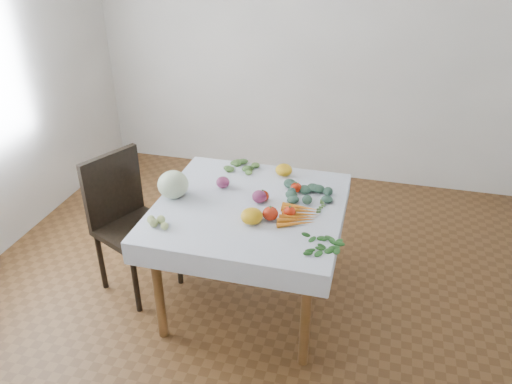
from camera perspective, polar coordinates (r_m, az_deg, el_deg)
ground at (r=3.47m, az=-0.69°, el=-12.24°), size 4.00×4.00×0.00m
back_wall at (r=4.66m, az=5.97°, el=17.30°), size 4.00×0.04×2.70m
table at (r=3.08m, az=-0.76°, el=-3.09°), size 1.00×1.00×0.75m
tablecloth at (r=3.03m, az=-0.77°, el=-1.50°), size 1.12×1.12×0.01m
chair at (r=3.43m, az=-14.63°, el=-2.50°), size 0.58×0.58×0.96m
cabbage at (r=3.11m, az=-9.46°, el=0.85°), size 0.25×0.25×0.17m
tomato_a at (r=3.05m, az=0.77°, el=-0.45°), size 0.09×0.09×0.07m
tomato_b at (r=3.16m, az=4.60°, el=0.52°), size 0.09×0.09×0.06m
tomato_c at (r=2.86m, az=1.64°, el=-2.48°), size 0.10×0.10×0.08m
tomato_d at (r=2.90m, az=3.86°, el=-2.27°), size 0.08×0.08×0.06m
heirloom_back at (r=3.36m, az=3.20°, el=2.54°), size 0.14×0.14×0.08m
heirloom_front at (r=2.83m, az=-0.49°, el=-2.77°), size 0.16×0.16×0.09m
onion_a at (r=3.21m, az=-3.81°, el=1.11°), size 0.10×0.10×0.07m
onion_b at (r=3.03m, az=0.39°, el=-0.52°), size 0.11×0.11×0.08m
tomatillo_cluster at (r=2.86m, az=-10.82°, el=-3.48°), size 0.11×0.11×0.04m
carrot_bunch at (r=2.90m, az=5.02°, el=-2.68°), size 0.23×0.26×0.03m
kale_bunch at (r=3.10m, az=6.01°, el=-0.40°), size 0.31×0.30×0.04m
basil_bunch at (r=2.68m, az=7.40°, el=-6.08°), size 0.23×0.20×0.01m
dill_bunch at (r=3.47m, az=-1.62°, el=3.06°), size 0.23×0.23×0.03m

